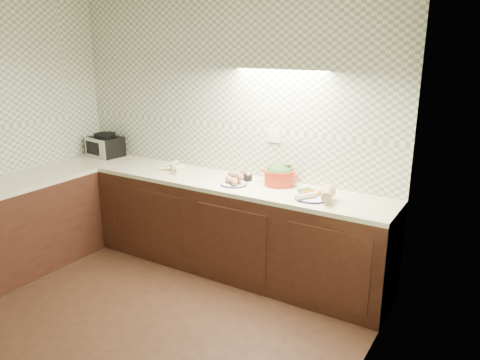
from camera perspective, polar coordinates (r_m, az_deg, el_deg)
The scene contains 8 objects.
room at distance 3.28m, azimuth -19.36°, elevation 6.18°, with size 3.60×3.60×2.60m.
counter at distance 4.54m, azimuth -16.90°, elevation -6.44°, with size 3.60×3.60×0.90m.
toaster_oven at distance 5.58m, azimuth -16.10°, elevation 4.06°, with size 0.41×0.34×0.26m.
parsnip_pile at distance 4.83m, azimuth -7.92°, elevation 1.54°, with size 0.34×0.35×0.07m.
sweet_potato_plate at distance 4.30m, azimuth -0.68°, elevation 0.00°, with size 0.26×0.25×0.12m.
onion_bowl at distance 4.44m, azimuth 0.61°, elevation 0.48°, with size 0.14×0.14×0.10m.
dutch_oven at distance 4.29m, azimuth 4.87°, elevation 0.65°, with size 0.35×0.31×0.20m.
veg_plate at distance 3.95m, azimuth 9.68°, elevation -1.65°, with size 0.36×0.33×0.13m.
Camera 1 is at (2.51, -2.05, 2.17)m, focal length 35.00 mm.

